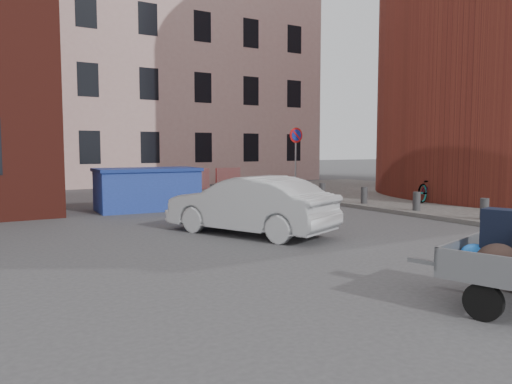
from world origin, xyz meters
TOP-DOWN VIEW (x-y plane):
  - ground at (0.00, 0.00)m, footprint 120.00×120.00m
  - sidewalk at (10.00, 4.00)m, footprint 9.00×24.00m
  - building_pink at (6.00, 22.00)m, footprint 16.00×8.00m
  - no_parking_sign at (6.00, 9.48)m, footprint 0.60×0.09m
  - bollards at (6.00, 3.40)m, footprint 0.22×9.02m
  - barriers at (4.20, 15.00)m, footprint 4.70×0.18m
  - trailer at (0.08, -3.07)m, footprint 1.84×1.96m
  - dumpster at (-0.43, 8.58)m, footprint 3.27×1.82m
  - silver_car at (0.06, 3.06)m, footprint 2.86×4.25m
  - bicycle at (8.39, 4.89)m, footprint 2.04×1.20m

SIDE VIEW (x-z plane):
  - ground at x=0.00m, z-range 0.00..0.00m
  - sidewalk at x=10.00m, z-range 0.00..0.12m
  - bollards at x=6.00m, z-range 0.12..0.67m
  - barriers at x=4.20m, z-range 0.00..1.00m
  - trailer at x=0.08m, z-range 0.01..1.21m
  - bicycle at x=8.39m, z-range 0.12..1.13m
  - silver_car at x=0.06m, z-range 0.00..1.33m
  - dumpster at x=-0.43m, z-range 0.00..1.34m
  - no_parking_sign at x=6.00m, z-range 0.69..3.34m
  - building_pink at x=6.00m, z-range 0.00..14.00m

